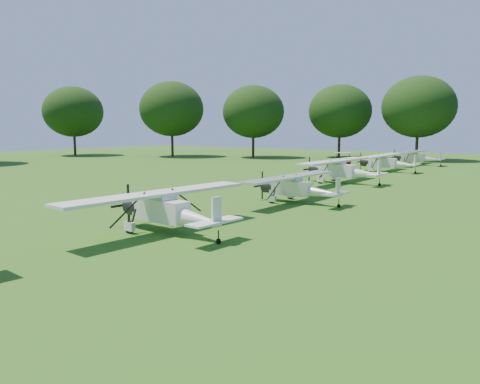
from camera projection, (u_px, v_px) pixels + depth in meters
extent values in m
plane|color=#255A16|center=(192.00, 222.00, 24.82)|extent=(160.00, 160.00, 0.00)
cylinder|color=#321D13|center=(417.00, 145.00, 72.29)|extent=(0.44, 0.44, 4.74)
ellipsoid|color=black|center=(419.00, 107.00, 71.50)|extent=(11.05, 11.05, 9.39)
cylinder|color=#321D13|center=(339.00, 144.00, 79.13)|extent=(0.44, 0.44, 4.49)
ellipsoid|color=black|center=(340.00, 111.00, 78.38)|extent=(10.47, 10.47, 8.90)
cylinder|color=#321D13|center=(253.00, 144.00, 79.25)|extent=(0.44, 0.44, 4.44)
ellipsoid|color=black|center=(253.00, 112.00, 78.51)|extent=(10.36, 10.36, 8.80)
cylinder|color=#321D13|center=(172.00, 143.00, 81.98)|extent=(0.44, 0.44, 4.77)
ellipsoid|color=black|center=(172.00, 109.00, 81.19)|extent=(11.14, 11.14, 9.47)
cylinder|color=#321D13|center=(75.00, 143.00, 85.07)|extent=(0.44, 0.44, 4.56)
ellipsoid|color=black|center=(73.00, 112.00, 84.31)|extent=(10.64, 10.64, 9.04)
cube|color=white|center=(161.00, 210.00, 22.51)|extent=(3.30, 1.31, 1.05)
cone|color=white|center=(200.00, 220.00, 20.79)|extent=(2.90, 1.22, 0.90)
cube|color=#8CA5B2|center=(159.00, 198.00, 22.50)|extent=(1.70, 1.10, 0.55)
cylinder|color=black|center=(136.00, 206.00, 23.74)|extent=(1.02, 1.14, 1.04)
cube|color=black|center=(128.00, 204.00, 24.16)|extent=(0.07, 0.13, 2.11)
cube|color=white|center=(159.00, 193.00, 22.47)|extent=(2.66, 10.74, 0.14)
cube|color=white|center=(217.00, 212.00, 20.07)|extent=(0.16, 0.56, 1.30)
cube|color=white|center=(215.00, 222.00, 20.20)|extent=(1.17, 2.89, 0.09)
cylinder|color=black|center=(129.00, 227.00, 22.19)|extent=(0.62, 0.23, 0.60)
cylinder|color=black|center=(170.00, 219.00, 24.08)|extent=(0.62, 0.23, 0.60)
cylinder|color=black|center=(218.00, 241.00, 20.18)|extent=(0.25, 0.11, 0.24)
cube|color=silver|center=(291.00, 188.00, 31.39)|extent=(3.02, 1.07, 0.97)
cone|color=silver|center=(324.00, 193.00, 29.89)|extent=(2.64, 1.00, 0.83)
cube|color=#8CA5B2|center=(290.00, 180.00, 31.38)|extent=(1.53, 0.95, 0.51)
cylinder|color=black|center=(269.00, 186.00, 32.46)|extent=(0.90, 1.02, 0.96)
cube|color=black|center=(262.00, 185.00, 32.82)|extent=(0.06, 0.11, 1.95)
cube|color=silver|center=(290.00, 177.00, 31.35)|extent=(1.98, 9.89, 0.13)
cube|color=silver|center=(338.00, 187.00, 29.27)|extent=(0.13, 0.51, 1.20)
cube|color=silver|center=(336.00, 194.00, 29.38)|extent=(0.96, 2.64, 0.08)
cylinder|color=black|center=(272.00, 199.00, 31.03)|extent=(0.56, 0.18, 0.56)
cylinder|color=black|center=(290.00, 195.00, 32.84)|extent=(0.56, 0.18, 0.56)
cylinder|color=black|center=(339.00, 206.00, 29.38)|extent=(0.23, 0.09, 0.22)
cube|color=white|center=(336.00, 170.00, 42.51)|extent=(3.50, 1.21, 1.13)
cone|color=white|center=(367.00, 174.00, 40.79)|extent=(3.07, 1.13, 0.97)
cube|color=#8CA5B2|center=(335.00, 164.00, 42.49)|extent=(1.78, 1.08, 0.59)
cylinder|color=black|center=(316.00, 169.00, 43.73)|extent=(1.03, 1.17, 1.12)
cube|color=black|center=(309.00, 169.00, 44.15)|extent=(0.07, 0.13, 2.26)
cube|color=white|center=(335.00, 161.00, 42.45)|extent=(2.18, 11.49, 0.15)
cube|color=white|center=(379.00, 169.00, 40.08)|extent=(0.14, 0.60, 1.40)
cube|color=white|center=(377.00, 174.00, 40.21)|extent=(1.08, 3.06, 0.10)
cylinder|color=black|center=(320.00, 180.00, 42.07)|extent=(0.66, 0.21, 0.65)
cylinder|color=black|center=(334.00, 177.00, 44.20)|extent=(0.66, 0.21, 0.65)
cylinder|color=black|center=(379.00, 185.00, 40.20)|extent=(0.26, 0.10, 0.26)
cube|color=white|center=(382.00, 163.00, 53.34)|extent=(3.20, 1.04, 1.04)
cone|color=white|center=(406.00, 165.00, 51.82)|extent=(2.80, 0.98, 0.89)
cube|color=#8CA5B2|center=(381.00, 158.00, 53.33)|extent=(1.62, 0.96, 0.55)
cylinder|color=black|center=(366.00, 162.00, 54.44)|extent=(0.92, 1.06, 1.03)
cube|color=black|center=(361.00, 162.00, 54.81)|extent=(0.06, 0.12, 2.08)
cube|color=white|center=(381.00, 156.00, 53.29)|extent=(1.77, 10.56, 0.14)
cube|color=white|center=(415.00, 161.00, 51.17)|extent=(0.12, 0.55, 1.29)
cube|color=white|center=(414.00, 165.00, 51.29)|extent=(0.93, 2.80, 0.09)
cylinder|color=black|center=(371.00, 169.00, 52.91)|extent=(0.60, 0.18, 0.60)
cylinder|color=black|center=(378.00, 168.00, 54.90)|extent=(0.60, 0.18, 0.60)
cylinder|color=black|center=(415.00, 172.00, 51.29)|extent=(0.24, 0.09, 0.24)
cube|color=silver|center=(413.00, 158.00, 62.81)|extent=(3.11, 1.05, 1.01)
cone|color=silver|center=(433.00, 159.00, 61.30)|extent=(2.72, 0.99, 0.86)
cube|color=#8CA5B2|center=(412.00, 154.00, 62.79)|extent=(1.57, 0.95, 0.53)
cylinder|color=black|center=(399.00, 157.00, 63.89)|extent=(0.91, 1.04, 1.00)
cube|color=black|center=(394.00, 157.00, 64.25)|extent=(0.06, 0.12, 2.01)
cube|color=silver|center=(412.00, 152.00, 62.76)|extent=(1.86, 10.22, 0.13)
cube|color=silver|center=(441.00, 156.00, 60.67)|extent=(0.12, 0.53, 1.25)
cube|color=silver|center=(440.00, 159.00, 60.78)|extent=(0.94, 2.72, 0.09)
cylinder|color=black|center=(404.00, 163.00, 62.41)|extent=(0.58, 0.18, 0.58)
cylinder|color=black|center=(409.00, 162.00, 64.31)|extent=(0.58, 0.18, 0.58)
cylinder|color=black|center=(441.00, 165.00, 60.78)|extent=(0.23, 0.09, 0.23)
cube|color=#A70B1A|center=(343.00, 163.00, 61.14)|extent=(2.39, 1.88, 0.67)
cube|color=black|center=(340.00, 160.00, 61.14)|extent=(1.21, 1.31, 0.43)
cube|color=white|center=(343.00, 153.00, 60.96)|extent=(2.34, 1.93, 0.08)
cylinder|color=black|center=(337.00, 165.00, 60.73)|extent=(0.44, 0.29, 0.42)
cylinder|color=black|center=(337.00, 164.00, 61.88)|extent=(0.44, 0.29, 0.42)
cylinder|color=black|center=(348.00, 165.00, 60.45)|extent=(0.44, 0.29, 0.42)
cylinder|color=black|center=(348.00, 164.00, 61.61)|extent=(0.44, 0.29, 0.42)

